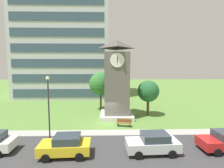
{
  "coord_description": "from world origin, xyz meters",
  "views": [
    {
      "loc": [
        0.07,
        -20.2,
        7.06
      ],
      "look_at": [
        0.62,
        3.89,
        4.68
      ],
      "focal_mm": 26.49,
      "sensor_mm": 36.0,
      "label": 1
    }
  ],
  "objects_px": {
    "clock_tower": "(117,83)",
    "parked_car_yellow": "(66,145)",
    "tree_streetside": "(101,84)",
    "tree_near_tower": "(148,91)",
    "parked_car_silver": "(153,143)",
    "park_bench": "(124,123)",
    "street_lamp": "(48,101)"
  },
  "relations": [
    {
      "from": "tree_near_tower",
      "to": "parked_car_yellow",
      "type": "relative_size",
      "value": 1.27
    },
    {
      "from": "clock_tower",
      "to": "street_lamp",
      "type": "xyz_separation_m",
      "value": [
        -6.97,
        -7.21,
        -1.05
      ]
    },
    {
      "from": "clock_tower",
      "to": "parked_car_yellow",
      "type": "bearing_deg",
      "value": -114.13
    },
    {
      "from": "tree_streetside",
      "to": "tree_near_tower",
      "type": "bearing_deg",
      "value": -25.53
    },
    {
      "from": "clock_tower",
      "to": "tree_streetside",
      "type": "distance_m",
      "value": 4.78
    },
    {
      "from": "clock_tower",
      "to": "tree_streetside",
      "type": "xyz_separation_m",
      "value": [
        -2.43,
        4.09,
        -0.47
      ]
    },
    {
      "from": "clock_tower",
      "to": "park_bench",
      "type": "distance_m",
      "value": 5.85
    },
    {
      "from": "park_bench",
      "to": "tree_near_tower",
      "type": "distance_m",
      "value": 6.75
    },
    {
      "from": "parked_car_yellow",
      "to": "parked_car_silver",
      "type": "xyz_separation_m",
      "value": [
        7.12,
        0.26,
        0.0
      ]
    },
    {
      "from": "tree_streetside",
      "to": "parked_car_silver",
      "type": "relative_size",
      "value": 1.44
    },
    {
      "from": "street_lamp",
      "to": "tree_near_tower",
      "type": "distance_m",
      "value": 14.08
    },
    {
      "from": "clock_tower",
      "to": "tree_near_tower",
      "type": "relative_size",
      "value": 2.09
    },
    {
      "from": "park_bench",
      "to": "street_lamp",
      "type": "distance_m",
      "value": 9.08
    },
    {
      "from": "street_lamp",
      "to": "tree_streetside",
      "type": "relative_size",
      "value": 0.98
    },
    {
      "from": "street_lamp",
      "to": "parked_car_yellow",
      "type": "relative_size",
      "value": 1.52
    },
    {
      "from": "parked_car_silver",
      "to": "clock_tower",
      "type": "bearing_deg",
      "value": 103.96
    },
    {
      "from": "tree_streetside",
      "to": "clock_tower",
      "type": "bearing_deg",
      "value": -59.27
    },
    {
      "from": "street_lamp",
      "to": "tree_streetside",
      "type": "distance_m",
      "value": 12.2
    },
    {
      "from": "tree_streetside",
      "to": "parked_car_yellow",
      "type": "height_order",
      "value": "tree_streetside"
    },
    {
      "from": "tree_near_tower",
      "to": "parked_car_silver",
      "type": "height_order",
      "value": "tree_near_tower"
    },
    {
      "from": "park_bench",
      "to": "tree_streetside",
      "type": "xyz_separation_m",
      "value": [
        -3.15,
        7.86,
        3.95
      ]
    },
    {
      "from": "clock_tower",
      "to": "parked_car_silver",
      "type": "height_order",
      "value": "clock_tower"
    },
    {
      "from": "tree_near_tower",
      "to": "park_bench",
      "type": "bearing_deg",
      "value": -131.59
    },
    {
      "from": "parked_car_silver",
      "to": "park_bench",
      "type": "bearing_deg",
      "value": 105.85
    },
    {
      "from": "tree_near_tower",
      "to": "street_lamp",
      "type": "bearing_deg",
      "value": -145.8
    },
    {
      "from": "tree_streetside",
      "to": "parked_car_yellow",
      "type": "relative_size",
      "value": 1.54
    },
    {
      "from": "street_lamp",
      "to": "parked_car_silver",
      "type": "bearing_deg",
      "value": -16.66
    },
    {
      "from": "street_lamp",
      "to": "tree_near_tower",
      "type": "height_order",
      "value": "street_lamp"
    },
    {
      "from": "clock_tower",
      "to": "street_lamp",
      "type": "relative_size",
      "value": 1.75
    },
    {
      "from": "tree_near_tower",
      "to": "parked_car_yellow",
      "type": "xyz_separation_m",
      "value": [
        -9.29,
        -11.01,
        -2.76
      ]
    },
    {
      "from": "tree_streetside",
      "to": "street_lamp",
      "type": "bearing_deg",
      "value": -111.87
    },
    {
      "from": "tree_streetside",
      "to": "tree_near_tower",
      "type": "xyz_separation_m",
      "value": [
        7.11,
        -3.39,
        -0.79
      ]
    }
  ]
}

